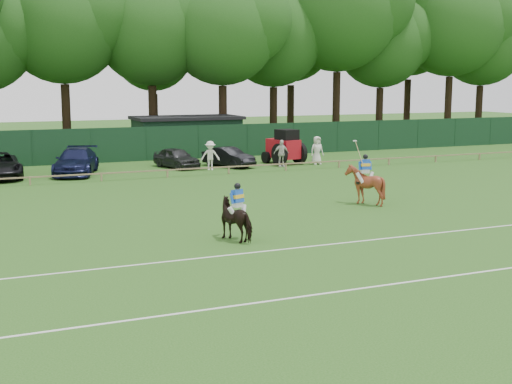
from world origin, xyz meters
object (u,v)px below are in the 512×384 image
horse_dark (238,219)px  spectator_left (210,156)px  estate_black (228,157)px  horse_chestnut (365,185)px  sedan_navy (76,161)px  spectator_right (317,150)px  utility_shed (187,135)px  tractor (285,148)px  spectator_mid (281,153)px  hatch_grey (176,158)px

horse_dark → spectator_left: (5.67, 19.28, 0.17)m
horse_dark → estate_black: 21.67m
spectator_left → horse_chestnut: bearing=-64.4°
sedan_navy → spectator_right: 16.42m
spectator_left → utility_shed: bearing=97.2°
utility_shed → tractor: size_ratio=2.59×
estate_black → horse_chestnut: bearing=-110.2°
horse_chestnut → sedan_navy: horse_chestnut is taller
sedan_navy → tractor: 14.39m
spectator_mid → utility_shed: size_ratio=0.22×
spectator_left → spectator_mid: size_ratio=1.04×
horse_chestnut → sedan_navy: size_ratio=0.34×
horse_dark → tractor: bearing=-142.6°
sedan_navy → utility_shed: 13.02m
spectator_right → tractor: tractor is taller
estate_black → spectator_right: size_ratio=2.03×
sedan_navy → utility_shed: size_ratio=0.67×
spectator_right → spectator_mid: bearing=-176.4°
horse_chestnut → utility_shed: utility_shed is taller
horse_chestnut → sedan_navy: (-11.10, 16.07, -0.13)m
hatch_grey → spectator_right: 9.85m
tractor → estate_black: bearing=167.6°
horse_chestnut → tractor: bearing=-88.5°
hatch_grey → estate_black: bearing=-29.2°
spectator_left → spectator_mid: 5.03m
estate_black → spectator_mid: 3.62m
sedan_navy → spectator_left: (8.47, -1.27, 0.14)m
utility_shed → tractor: bearing=-62.6°
sedan_navy → utility_shed: utility_shed is taller
horse_chestnut → hatch_grey: 17.26m
horse_dark → hatch_grey: bearing=-123.4°
horse_chestnut → estate_black: 15.93m
horse_chestnut → utility_shed: 24.54m
horse_chestnut → estate_black: size_ratio=0.47×
hatch_grey → spectator_right: (9.65, -1.99, 0.31)m
estate_black → spectator_right: bearing=-34.5°
estate_black → spectator_left: bearing=-170.8°
horse_chestnut → tractor: size_ratio=0.58×
sedan_navy → spectator_right: spectator_right is taller
horse_dark → estate_black: horse_dark is taller
hatch_grey → spectator_left: spectator_left is taller
horse_dark → hatch_grey: horse_dark is taller
spectator_left → hatch_grey: bearing=148.5°
horse_chestnut → spectator_right: bearing=-96.4°
horse_dark → sedan_navy: size_ratio=0.33×
estate_black → horse_dark: bearing=-133.4°
sedan_navy → estate_black: (10.17, -0.17, -0.15)m
sedan_navy → hatch_grey: (6.72, 0.62, -0.13)m
sedan_navy → spectator_right: size_ratio=2.83×
horse_dark → spectator_mid: bearing=-142.3°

